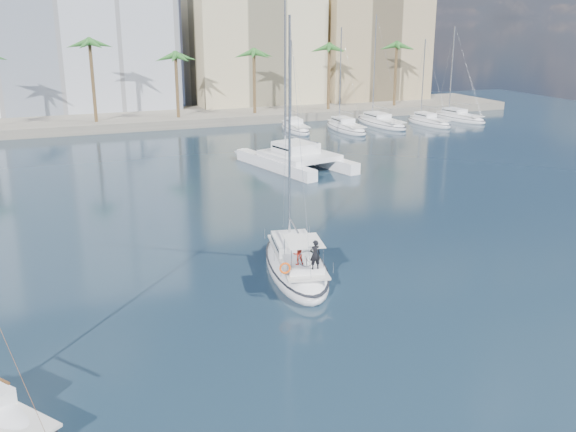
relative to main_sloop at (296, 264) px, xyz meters
name	(u,v)px	position (x,y,z in m)	size (l,w,h in m)	color
ground	(282,282)	(-1.31, -1.10, -0.50)	(160.00, 160.00, 0.00)	black
quay	(127,120)	(-1.31, 59.90, 0.10)	(120.00, 14.00, 1.20)	gray
building_modern	(24,21)	(-13.31, 71.90, 13.50)	(42.00, 16.00, 28.00)	white
building_beige	(253,46)	(20.69, 68.90, 9.50)	(20.00, 14.00, 20.00)	beige
building_tan_right	(369,51)	(40.69, 66.90, 8.50)	(18.00, 12.00, 18.00)	tan
palm_centre	(126,51)	(-1.31, 55.90, 9.79)	(3.60, 3.60, 12.30)	brown
palm_right	(357,47)	(32.69, 55.90, 9.79)	(3.60, 3.60, 12.30)	brown
main_sloop	(296,264)	(0.00, 0.00, 0.00)	(5.29, 10.76, 15.32)	white
catamaran	(297,156)	(10.69, 25.95, 0.67)	(8.99, 13.73, 18.35)	white
seagull	(288,234)	(1.34, 4.73, 0.25)	(1.11, 0.48, 0.20)	silver
moored_yacht_a	(295,131)	(18.69, 45.90, -0.50)	(2.72, 9.35, 11.90)	white
moored_yacht_b	(346,130)	(25.19, 43.90, -0.50)	(3.14, 10.78, 13.72)	white
moored_yacht_c	(381,125)	(31.69, 45.90, -0.50)	(3.55, 12.21, 15.54)	white
moored_yacht_d	(429,125)	(38.19, 43.90, -0.50)	(2.72, 9.35, 11.90)	white
moored_yacht_e	(459,120)	(44.69, 45.90, -0.50)	(3.14, 10.78, 13.72)	white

